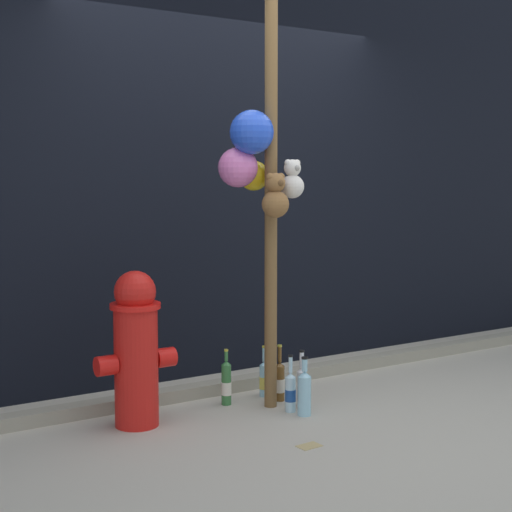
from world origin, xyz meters
TOP-DOWN VIEW (x-y plane):
  - ground_plane at (0.00, 0.00)m, footprint 14.00×14.00m
  - building_wall at (0.00, 1.30)m, footprint 10.00×0.20m
  - curb_strip at (0.00, 0.76)m, footprint 8.00×0.12m
  - memorial_post at (-0.27, 0.34)m, footprint 0.52×0.42m
  - fire_hydrant at (-1.05, 0.44)m, footprint 0.47×0.28m
  - bottle_0 at (-0.17, 0.18)m, footprint 0.07×0.07m
  - bottle_1 at (-0.09, 0.40)m, footprint 0.07×0.07m
  - bottle_2 at (-0.14, 0.08)m, footprint 0.08×0.08m
  - bottle_3 at (-0.05, 0.23)m, footprint 0.06×0.06m
  - bottle_4 at (-0.42, 0.51)m, footprint 0.06×0.06m
  - bottle_5 at (-0.12, 0.54)m, footprint 0.06×0.06m
  - litter_0 at (-0.43, -0.36)m, footprint 0.13×0.09m

SIDE VIEW (x-z plane):
  - ground_plane at x=0.00m, z-range 0.00..0.00m
  - litter_0 at x=-0.43m, z-range 0.00..0.01m
  - curb_strip at x=0.00m, z-range 0.00..0.08m
  - bottle_5 at x=-0.12m, z-range -0.05..0.28m
  - bottle_0 at x=-0.17m, z-range -0.05..0.30m
  - bottle_1 at x=-0.09m, z-range -0.05..0.30m
  - bottle_4 at x=-0.42m, z-range -0.04..0.31m
  - bottle_3 at x=-0.05m, z-range -0.04..0.31m
  - bottle_2 at x=-0.14m, z-range -0.03..0.32m
  - fire_hydrant at x=-1.05m, z-range 0.00..0.89m
  - building_wall at x=0.00m, z-range 0.00..3.19m
  - memorial_post at x=-0.27m, z-range 0.25..3.10m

